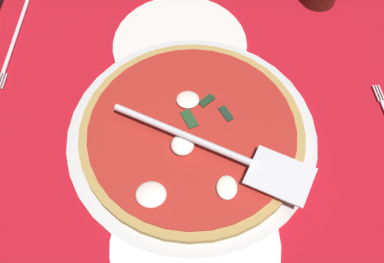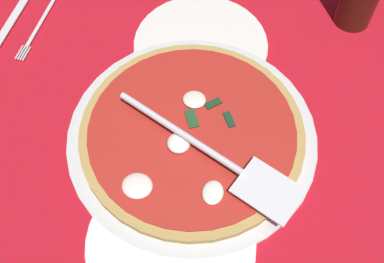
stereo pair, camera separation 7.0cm
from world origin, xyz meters
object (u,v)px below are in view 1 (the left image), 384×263
pizza_server (223,151)px  place_setting_far (2,33)px  dinner_plate_right (180,45)px  pizza (192,133)px  dinner_plate_left (195,245)px

pizza_server → place_setting_far: pizza_server is taller
dinner_plate_right → pizza: pizza is taller
place_setting_far → dinner_plate_right: bearing=88.4°
dinner_plate_right → dinner_plate_left: bearing=-174.4°
pizza_server → dinner_plate_right: bearing=131.3°
pizza → pizza_server: bearing=-133.4°
dinner_plate_left → place_setting_far: bearing=43.2°
place_setting_far → dinner_plate_left: bearing=45.4°
pizza → pizza_server: pizza_server is taller
dinner_plate_left → pizza_server: bearing=-16.2°
dinner_plate_left → place_setting_far: 50.13cm
dinner_plate_left → pizza: (16.44, 0.92, 1.28)cm
dinner_plate_left → pizza_server: (12.22, -3.55, 3.67)cm
dinner_plate_left → dinner_plate_right: bearing=5.6°
pizza → dinner_plate_right: bearing=7.8°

